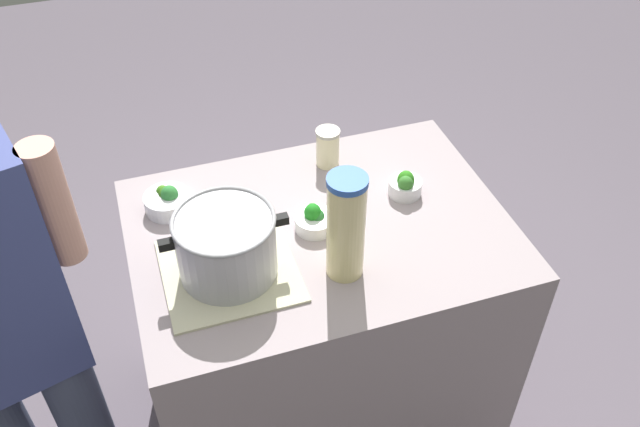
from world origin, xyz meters
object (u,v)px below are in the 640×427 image
at_px(mason_jar, 328,147).
at_px(broccoli_bowl_front, 167,200).
at_px(cooking_pot, 226,244).
at_px(broccoli_bowl_back, 315,220).
at_px(broccoli_bowl_center, 405,185).
at_px(person_cook, 5,344).
at_px(lemonade_pitcher, 346,227).

xyz_separation_m(mason_jar, broccoli_bowl_front, (0.51, 0.06, -0.03)).
distance_m(cooking_pot, broccoli_bowl_back, 0.29).
height_order(broccoli_bowl_center, person_cook, person_cook).
bearing_deg(mason_jar, person_cook, 23.52).
xyz_separation_m(cooking_pot, lemonade_pitcher, (-0.29, 0.09, 0.06)).
relative_size(cooking_pot, lemonade_pitcher, 1.06).
bearing_deg(broccoli_bowl_back, broccoli_bowl_center, -169.02).
relative_size(cooking_pot, broccoli_bowl_center, 3.33).
bearing_deg(mason_jar, broccoli_bowl_front, 6.47).
bearing_deg(broccoli_bowl_center, mason_jar, -51.27).
bearing_deg(lemonade_pitcher, cooking_pot, -17.14).
bearing_deg(broccoli_bowl_center, person_cook, 10.28).
xyz_separation_m(lemonade_pitcher, broccoli_bowl_back, (0.02, -0.18, -0.13)).
height_order(cooking_pot, broccoli_bowl_center, cooking_pot).
bearing_deg(lemonade_pitcher, broccoli_bowl_back, -82.47).
height_order(cooking_pot, broccoli_bowl_back, cooking_pot).
relative_size(mason_jar, broccoli_bowl_center, 1.26).
bearing_deg(lemonade_pitcher, person_cook, -2.25).
relative_size(lemonade_pitcher, broccoli_bowl_back, 2.77).
bearing_deg(broccoli_bowl_back, person_cook, 10.03).
relative_size(mason_jar, broccoli_bowl_front, 0.93).
height_order(cooking_pot, mason_jar, cooking_pot).
distance_m(mason_jar, broccoli_bowl_front, 0.52).
distance_m(broccoli_bowl_center, person_cook, 1.16).
bearing_deg(person_cook, broccoli_bowl_center, -169.72).
bearing_deg(broccoli_bowl_center, broccoli_bowl_front, -12.85).
height_order(lemonade_pitcher, broccoli_bowl_center, lemonade_pitcher).
bearing_deg(broccoli_bowl_front, lemonade_pitcher, 135.69).
bearing_deg(broccoli_bowl_back, broccoli_bowl_front, -29.34).
bearing_deg(cooking_pot, lemonade_pitcher, 162.86).
bearing_deg(cooking_pot, person_cook, 5.68).
relative_size(broccoli_bowl_front, broccoli_bowl_back, 1.19).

